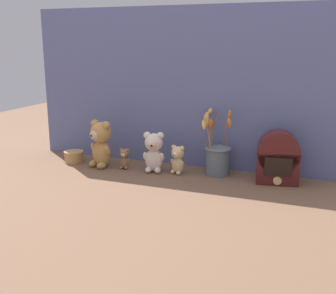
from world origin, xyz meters
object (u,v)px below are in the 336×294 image
object	(u,v)px
vintage_radio	(278,158)
teddy_bear_tiny	(125,158)
teddy_bear_small	(178,159)
decorative_tin_tall	(74,157)
teddy_bear_large	(101,143)
flower_vase	(217,157)
teddy_bear_medium	(154,151)

from	to	relation	value
vintage_radio	teddy_bear_tiny	bearing A→B (deg)	-175.69
teddy_bear_small	decorative_tin_tall	size ratio (longest dim) A/B	1.35
teddy_bear_large	vintage_radio	xyz separation A→B (m)	(0.84, 0.07, -0.01)
teddy_bear_tiny	decorative_tin_tall	world-z (taller)	teddy_bear_tiny
teddy_bear_tiny	flower_vase	world-z (taller)	flower_vase
teddy_bear_tiny	teddy_bear_medium	bearing A→B (deg)	1.81
teddy_bear_tiny	decorative_tin_tall	bearing A→B (deg)	178.49
decorative_tin_tall	vintage_radio	bearing A→B (deg)	2.62
teddy_bear_small	decorative_tin_tall	xyz separation A→B (m)	(-0.56, -0.01, -0.04)
teddy_bear_tiny	vintage_radio	bearing A→B (deg)	4.31
flower_vase	decorative_tin_tall	xyz separation A→B (m)	(-0.74, -0.07, -0.06)
teddy_bear_medium	flower_vase	distance (m)	0.30
teddy_bear_medium	teddy_bear_tiny	size ratio (longest dim) A/B	1.88
decorative_tin_tall	teddy_bear_small	bearing A→B (deg)	1.30
teddy_bear_tiny	vintage_radio	distance (m)	0.73
vintage_radio	decorative_tin_tall	world-z (taller)	vintage_radio
teddy_bear_tiny	flower_vase	bearing A→B (deg)	9.37
teddy_bear_large	vintage_radio	size ratio (longest dim) A/B	1.01
teddy_bear_small	teddy_bear_tiny	size ratio (longest dim) A/B	1.32
teddy_bear_large	decorative_tin_tall	xyz separation A→B (m)	(-0.17, 0.02, -0.09)
teddy_bear_small	vintage_radio	size ratio (longest dim) A/B	0.59
teddy_bear_large	flower_vase	distance (m)	0.58
teddy_bear_large	teddy_bear_tiny	distance (m)	0.14
flower_vase	teddy_bear_large	bearing A→B (deg)	-171.43
teddy_bear_large	flower_vase	world-z (taller)	flower_vase
teddy_bear_tiny	flower_vase	distance (m)	0.45
teddy_bear_medium	teddy_bear_small	distance (m)	0.12
teddy_bear_large	teddy_bear_tiny	bearing A→B (deg)	5.63
teddy_bear_tiny	flower_vase	xyz separation A→B (m)	(0.44, 0.07, 0.03)
teddy_bear_medium	decorative_tin_tall	world-z (taller)	teddy_bear_medium
flower_vase	teddy_bear_tiny	bearing A→B (deg)	-170.63
teddy_bear_medium	decorative_tin_tall	distance (m)	0.45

